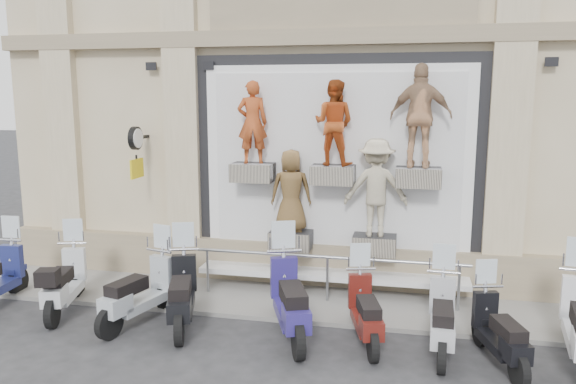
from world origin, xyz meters
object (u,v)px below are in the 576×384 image
clock_sign_bracket (136,146)px  scooter_c (139,278)px  scooter_g (443,304)px  scooter_b (64,270)px  scooter_d (182,279)px  scooter_f (366,298)px  guard_rail (327,280)px  scooter_e (290,285)px  scooter_h (500,319)px

clock_sign_bracket → scooter_c: 2.98m
scooter_g → scooter_b: bearing=-179.6°
clock_sign_bracket → scooter_b: clock_sign_bracket is taller
scooter_d → scooter_f: (3.00, 0.02, -0.09)m
scooter_d → guard_rail: bearing=15.2°
guard_rail → scooter_f: scooter_f is taller
scooter_e → scooter_h: (3.09, -0.28, -0.17)m
scooter_b → scooter_c: size_ratio=0.99×
clock_sign_bracket → scooter_d: (1.70, -1.94, -1.99)m
clock_sign_bracket → scooter_e: (3.52, -1.97, -1.94)m
clock_sign_bracket → scooter_d: size_ratio=0.51×
scooter_b → scooter_e: size_ratio=0.89×
scooter_c → scooter_f: (3.75, 0.05, -0.07)m
clock_sign_bracket → scooter_f: 5.49m
scooter_f → scooter_h: (1.91, -0.33, -0.02)m
scooter_d → scooter_b: bearing=157.6°
scooter_f → scooter_g: (1.14, -0.08, 0.04)m
scooter_e → scooter_f: size_ratio=1.21×
scooter_b → scooter_e: 4.09m
clock_sign_bracket → scooter_g: bearing=-18.9°
guard_rail → scooter_b: 4.66m
guard_rail → scooter_h: (2.71, -1.79, 0.23)m
scooter_e → scooter_g: 2.32m
guard_rail → scooter_h: bearing=-33.4°
clock_sign_bracket → scooter_b: 2.76m
scooter_e → scooter_g: size_ratio=1.15×
scooter_e → scooter_d: bearing=157.9°
scooter_c → scooter_h: scooter_c is taller
scooter_f → scooter_h: size_ratio=1.03×
scooter_g → clock_sign_bracket: bearing=163.4°
scooter_b → scooter_h: (7.18, -0.47, -0.08)m
guard_rail → scooter_e: size_ratio=2.37×
scooter_c → scooter_d: 0.75m
scooter_d → scooter_e: size_ratio=0.94×
scooter_b → guard_rail: bearing=0.5°
scooter_d → scooter_g: scooter_d is taller
scooter_g → scooter_c: bearing=-178.0°
scooter_g → scooter_d: bearing=-178.6°
scooter_c → scooter_f: size_ratio=1.09×
scooter_d → clock_sign_bracket: bearing=112.7°
guard_rail → clock_sign_bracket: 4.57m
clock_sign_bracket → scooter_g: (5.84, -2.00, -2.05)m
scooter_f → scooter_h: scooter_f is taller
scooter_c → scooter_e: 2.57m
scooter_c → scooter_g: 4.89m
scooter_e → scooter_f: (1.18, 0.05, -0.15)m
clock_sign_bracket → scooter_h: (6.61, -2.25, -2.11)m
scooter_e → scooter_f: bearing=-18.6°
scooter_g → scooter_h: scooter_g is taller
scooter_b → scooter_g: (6.40, -0.22, -0.02)m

